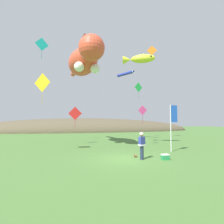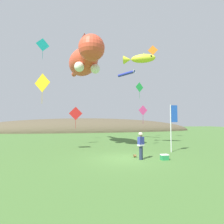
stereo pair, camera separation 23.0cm
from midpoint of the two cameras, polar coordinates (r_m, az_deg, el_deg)
The scene contains 15 objects.
ground_plane at distance 12.12m, azimuth 4.83°, elevation -14.96°, with size 120.00×120.00×0.00m, color #477033.
distant_hill_ridge at distance 43.47m, azimuth -7.94°, elevation -6.26°, with size 55.30×12.93×6.38m.
festival_attendant at distance 11.82m, azimuth 9.98°, elevation -10.54°, with size 0.49×0.41×1.77m.
kite_spool at distance 12.61m, azimuth 7.97°, elevation -13.98°, with size 0.16×0.21×0.21m.
picnic_cooler at distance 12.20m, azimuth 17.30°, elevation -13.89°, with size 0.49×0.33×0.36m.
festival_banner_pole at distance 15.22m, azimuth 19.55°, elevation -2.74°, with size 0.66×0.08×3.87m.
kite_giant_cat at distance 18.58m, azimuth -8.57°, elevation 16.28°, with size 3.68×9.92×3.03m.
kite_fish_windsock at distance 18.67m, azimuth 9.36°, elevation 16.80°, with size 3.28×2.17×0.99m.
kite_tube_streamer at distance 23.18m, azimuth 5.02°, elevation 12.37°, with size 1.70×2.66×0.44m.
kite_diamond_red at distance 19.28m, azimuth -11.45°, elevation -0.50°, with size 1.45×0.19×2.36m.
kite_diamond_teal at distance 23.03m, azimuth -21.40°, elevation 19.75°, with size 1.41×0.66×2.44m.
kite_diamond_orange at distance 25.36m, azimuth 13.44°, elevation 19.00°, with size 1.23×0.52×2.22m.
kite_diamond_pink at distance 18.38m, azimuth 10.43°, elevation 0.49°, with size 1.04×0.18×1.95m.
kite_diamond_gold at distance 15.02m, azimuth -21.39°, elevation 8.81°, with size 1.29×0.82×2.41m.
kite_diamond_green at distance 26.50m, azimuth 9.21°, elevation 7.97°, with size 1.42×0.57×2.42m.
Camera 2 is at (-3.42, -11.34, 2.52)m, focal length 28.00 mm.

